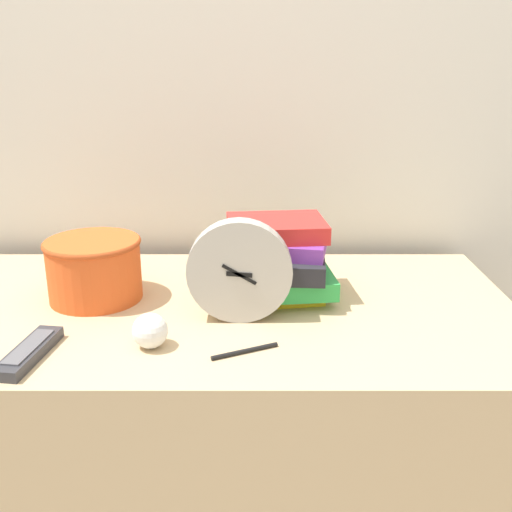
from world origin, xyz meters
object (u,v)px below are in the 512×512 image
object	(u,v)px
basket	(93,267)
tv_remote	(28,352)
crumpled_paper_ball	(149,331)
pen	(244,351)
book_stack	(277,261)
desk_clock	(238,271)

from	to	relation	value
basket	tv_remote	world-z (taller)	basket
basket	crumpled_paper_ball	distance (m)	0.28
crumpled_paper_ball	pen	size ratio (longest dim) A/B	0.54
crumpled_paper_ball	book_stack	bearing A→B (deg)	44.47
book_stack	crumpled_paper_ball	xyz separation A→B (m)	(-0.24, -0.23, -0.05)
desk_clock	basket	distance (m)	0.33
tv_remote	pen	world-z (taller)	tv_remote
book_stack	basket	size ratio (longest dim) A/B	1.16
book_stack	pen	bearing A→B (deg)	-104.80
book_stack	tv_remote	world-z (taller)	book_stack
desk_clock	tv_remote	size ratio (longest dim) A/B	1.15
crumpled_paper_ball	tv_remote	bearing A→B (deg)	-168.95
desk_clock	book_stack	world-z (taller)	desk_clock
tv_remote	crumpled_paper_ball	distance (m)	0.21
basket	pen	world-z (taller)	basket
desk_clock	crumpled_paper_ball	bearing A→B (deg)	-143.62
desk_clock	tv_remote	world-z (taller)	desk_clock
pen	tv_remote	bearing A→B (deg)	-177.51
book_stack	basket	xyz separation A→B (m)	(-0.39, -0.01, -0.01)
crumpled_paper_ball	desk_clock	bearing A→B (deg)	36.38
desk_clock	book_stack	size ratio (longest dim) A/B	0.87
basket	pen	distance (m)	0.42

